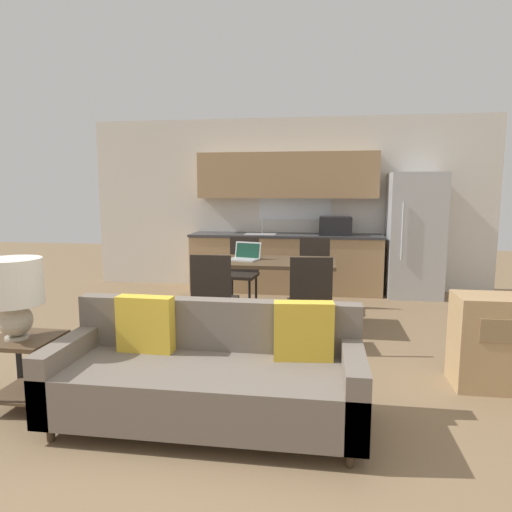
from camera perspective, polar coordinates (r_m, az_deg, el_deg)
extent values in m
plane|color=#7F6647|center=(3.19, -3.20, -21.12)|extent=(20.00, 20.00, 0.00)
cube|color=silver|center=(7.38, 3.97, 6.47)|extent=(6.40, 0.06, 2.70)
cube|color=white|center=(7.34, 4.91, 8.09)|extent=(1.15, 0.01, 0.92)
cube|color=tan|center=(7.13, 3.68, -1.01)|extent=(2.92, 0.62, 0.86)
cube|color=#38383A|center=(7.08, 3.71, 2.59)|extent=(2.95, 0.65, 0.04)
cube|color=#B2B5B7|center=(7.06, 0.59, 2.77)|extent=(0.48, 0.36, 0.01)
cylinder|color=#B7BABC|center=(7.22, 0.77, 3.83)|extent=(0.02, 0.02, 0.24)
cube|color=tan|center=(7.19, 3.88, 10.01)|extent=(2.78, 0.34, 0.70)
cube|color=black|center=(6.99, 9.89, 3.73)|extent=(0.48, 0.36, 0.28)
cube|color=#B7BABC|center=(7.13, 19.17, 2.45)|extent=(0.77, 0.68, 1.82)
cylinder|color=silver|center=(6.72, 17.83, 2.98)|extent=(0.02, 0.02, 0.82)
cube|color=brown|center=(5.21, 1.72, -0.75)|extent=(1.48, 0.82, 0.04)
cylinder|color=brown|center=(5.07, -6.46, -5.52)|extent=(0.05, 0.05, 0.74)
cylinder|color=brown|center=(4.91, 9.18, -6.03)|extent=(0.05, 0.05, 0.74)
cylinder|color=brown|center=(5.73, -4.67, -3.90)|extent=(0.05, 0.05, 0.74)
cylinder|color=brown|center=(5.59, 9.09, -4.29)|extent=(0.05, 0.05, 0.74)
cylinder|color=#3D2D1E|center=(3.34, -24.28, -19.54)|extent=(0.05, 0.05, 0.10)
cylinder|color=#3D2D1E|center=(2.89, 11.67, -23.49)|extent=(0.05, 0.05, 0.10)
cylinder|color=#3D2D1E|center=(3.83, -18.96, -15.53)|extent=(0.05, 0.05, 0.10)
cylinder|color=#3D2D1E|center=(3.46, 11.05, -17.94)|extent=(0.05, 0.05, 0.10)
cube|color=#6B6056|center=(3.16, -6.27, -16.17)|extent=(2.05, 0.80, 0.33)
cube|color=#6B6056|center=(3.39, -4.89, -11.11)|extent=(2.05, 0.14, 0.69)
cube|color=#6B6056|center=(3.48, -22.09, -13.12)|extent=(0.14, 0.80, 0.47)
cube|color=#6B6056|center=(3.05, 12.07, -15.80)|extent=(0.14, 0.80, 0.47)
cube|color=gold|center=(3.36, -13.64, -8.26)|extent=(0.40, 0.13, 0.40)
cube|color=gold|center=(3.13, 5.95, -9.30)|extent=(0.41, 0.16, 0.40)
cube|color=brown|center=(3.70, -27.01, -9.29)|extent=(0.45, 0.45, 0.03)
cube|color=brown|center=(3.83, -26.62, -14.92)|extent=(0.41, 0.41, 0.02)
cube|color=black|center=(3.52, -25.89, -14.66)|extent=(0.03, 0.03, 0.49)
cube|color=black|center=(4.06, -27.49, -11.72)|extent=(0.03, 0.03, 0.49)
cube|color=black|center=(3.84, -22.37, -12.53)|extent=(0.03, 0.03, 0.49)
cylinder|color=#B2A893|center=(3.69, -27.71, -8.97)|extent=(0.16, 0.16, 0.02)
sphere|color=#B2A893|center=(3.66, -27.84, -7.10)|extent=(0.23, 0.23, 0.23)
cylinder|color=white|center=(3.60, -28.13, -2.83)|extent=(0.40, 0.40, 0.32)
cube|color=black|center=(4.68, -5.08, -5.63)|extent=(0.42, 0.42, 0.04)
cube|color=black|center=(4.44, -5.70, -2.96)|extent=(0.40, 0.03, 0.48)
cylinder|color=black|center=(4.87, -2.62, -7.92)|extent=(0.03, 0.03, 0.43)
cylinder|color=black|center=(4.94, -6.53, -7.72)|extent=(0.03, 0.03, 0.43)
cylinder|color=black|center=(4.55, -3.43, -9.09)|extent=(0.03, 0.03, 0.43)
cylinder|color=black|center=(4.63, -7.60, -8.85)|extent=(0.03, 0.03, 0.43)
cube|color=black|center=(6.04, -1.96, -2.48)|extent=(0.46, 0.46, 0.04)
cube|color=black|center=(6.18, -1.47, 0.21)|extent=(0.40, 0.07, 0.48)
cylinder|color=black|center=(5.98, -3.98, -4.90)|extent=(0.03, 0.03, 0.43)
cylinder|color=black|center=(5.88, -0.82, -5.10)|extent=(0.03, 0.03, 0.43)
cylinder|color=black|center=(6.29, -3.00, -4.23)|extent=(0.03, 0.03, 0.43)
cylinder|color=black|center=(6.20, 0.00, -4.40)|extent=(0.03, 0.03, 0.43)
cube|color=black|center=(4.56, 6.65, -6.04)|extent=(0.46, 0.46, 0.04)
cube|color=black|center=(4.31, 6.90, -3.32)|extent=(0.40, 0.07, 0.48)
cylinder|color=black|center=(4.80, 8.49, -8.26)|extent=(0.03, 0.03, 0.43)
cylinder|color=black|center=(4.77, 4.39, -8.28)|extent=(0.03, 0.03, 0.43)
cylinder|color=black|center=(4.47, 8.97, -9.48)|extent=(0.03, 0.03, 0.43)
cylinder|color=black|center=(4.45, 4.55, -9.52)|extent=(0.03, 0.03, 0.43)
cube|color=black|center=(5.96, 7.08, -2.69)|extent=(0.46, 0.46, 0.04)
cube|color=black|center=(6.10, 7.34, 0.04)|extent=(0.40, 0.07, 0.48)
cylinder|color=black|center=(5.86, 5.19, -5.18)|extent=(0.03, 0.03, 0.43)
cylinder|color=black|center=(5.82, 8.51, -5.33)|extent=(0.03, 0.03, 0.43)
cylinder|color=black|center=(6.19, 5.66, -4.48)|extent=(0.03, 0.03, 0.43)
cylinder|color=black|center=(6.15, 8.80, -4.61)|extent=(0.03, 0.03, 0.43)
cube|color=#B7BABC|center=(5.21, -1.56, -0.44)|extent=(0.37, 0.30, 0.02)
cube|color=#B7BABC|center=(5.30, -1.01, 0.71)|extent=(0.32, 0.14, 0.20)
cube|color=#143828|center=(5.29, -1.05, 0.70)|extent=(0.29, 0.11, 0.17)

